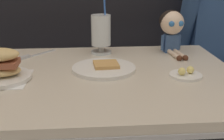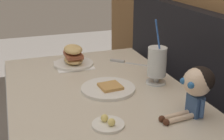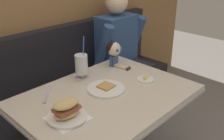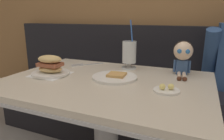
% 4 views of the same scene
% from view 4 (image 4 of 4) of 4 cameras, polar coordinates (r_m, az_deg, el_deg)
% --- Properties ---
extents(wood_panel_wall, '(4.40, 0.08, 2.40)m').
position_cam_4_polar(wood_panel_wall, '(1.91, 9.81, 18.13)').
color(wood_panel_wall, olive).
rests_on(wood_panel_wall, ground).
extents(booth_bench, '(2.60, 0.48, 1.00)m').
position_cam_4_polar(booth_bench, '(1.83, 6.80, -9.67)').
color(booth_bench, black).
rests_on(booth_bench, ground).
extents(diner_table, '(1.11, 0.81, 0.74)m').
position_cam_4_polar(diner_table, '(1.20, -1.67, -11.66)').
color(diner_table, beige).
rests_on(diner_table, ground).
extents(toast_plate, '(0.25, 0.25, 0.03)m').
position_cam_4_polar(toast_plate, '(1.15, 0.80, -1.89)').
color(toast_plate, white).
rests_on(toast_plate, diner_table).
extents(milkshake_glass, '(0.10, 0.10, 0.31)m').
position_cam_4_polar(milkshake_glass, '(1.35, 4.75, 4.51)').
color(milkshake_glass, silver).
rests_on(milkshake_glass, diner_table).
extents(sandwich_plate, '(0.22, 0.22, 0.12)m').
position_cam_4_polar(sandwich_plate, '(1.27, -16.60, 0.80)').
color(sandwich_plate, white).
rests_on(sandwich_plate, diner_table).
extents(butter_saucer, '(0.12, 0.12, 0.04)m').
position_cam_4_polar(butter_saucer, '(0.99, 14.75, -5.24)').
color(butter_saucer, white).
rests_on(butter_saucer, diner_table).
extents(butter_knife, '(0.17, 0.19, 0.01)m').
position_cam_4_polar(butter_knife, '(1.47, -8.24, 1.44)').
color(butter_knife, silver).
rests_on(butter_knife, diner_table).
extents(seated_doll, '(0.12, 0.22, 0.20)m').
position_cam_4_polar(seated_doll, '(1.28, 18.94, 4.53)').
color(seated_doll, '#385689').
rests_on(seated_doll, diner_table).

